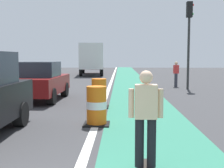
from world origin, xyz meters
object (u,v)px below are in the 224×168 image
parked_sedan_second (40,82)px  traffic_barrel_front (97,106)px  traffic_barrel_mid (99,93)px  skateboarder_on_lane (146,118)px  pedestrian_crossing (176,73)px  traffic_light_corner (189,30)px  delivery_truck_down_block (92,58)px

parked_sedan_second → traffic_barrel_front: (2.87, -4.63, -0.30)m
traffic_barrel_front → traffic_barrel_mid: 2.91m
traffic_barrel_front → traffic_barrel_mid: bearing=92.7°
skateboarder_on_lane → pedestrian_crossing: size_ratio=1.05×
traffic_light_corner → parked_sedan_second: bearing=-147.8°
traffic_barrel_mid → pedestrian_crossing: size_ratio=0.68×
traffic_light_corner → pedestrian_crossing: traffic_light_corner is taller
parked_sedan_second → delivery_truck_down_block: bearing=88.5°
traffic_barrel_front → pedestrian_crossing: 11.51m
traffic_light_corner → skateboarder_on_lane: bearing=-105.7°
pedestrian_crossing → parked_sedan_second: bearing=-139.4°
traffic_barrel_mid → delivery_truck_down_block: size_ratio=0.14×
skateboarder_on_lane → delivery_truck_down_block: delivery_truck_down_block is taller
parked_sedan_second → pedestrian_crossing: size_ratio=2.57×
delivery_truck_down_block → traffic_light_corner: bearing=-63.0°
traffic_light_corner → pedestrian_crossing: bearing=109.3°
skateboarder_on_lane → traffic_light_corner: size_ratio=0.33×
skateboarder_on_lane → traffic_barrel_mid: skateboarder_on_lane is taller
traffic_light_corner → traffic_barrel_front: bearing=-116.5°
traffic_barrel_front → delivery_truck_down_block: size_ratio=0.14×
skateboarder_on_lane → traffic_light_corner: traffic_light_corner is taller
skateboarder_on_lane → traffic_barrel_front: bearing=107.7°
pedestrian_crossing → skateboarder_on_lane: bearing=-102.6°
delivery_truck_down_block → parked_sedan_second: bearing=-91.5°
delivery_truck_down_block → traffic_light_corner: (7.05, -13.82, 1.65)m
traffic_barrel_front → delivery_truck_down_block: (-2.37, 23.21, 1.31)m
traffic_barrel_front → traffic_light_corner: 10.90m
skateboarder_on_lane → traffic_barrel_front: skateboarder_on_lane is taller
skateboarder_on_lane → traffic_barrel_mid: bearing=101.0°
skateboarder_on_lane → traffic_barrel_mid: 6.42m
skateboarder_on_lane → parked_sedan_second: parked_sedan_second is taller
skateboarder_on_lane → parked_sedan_second: bearing=116.2°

